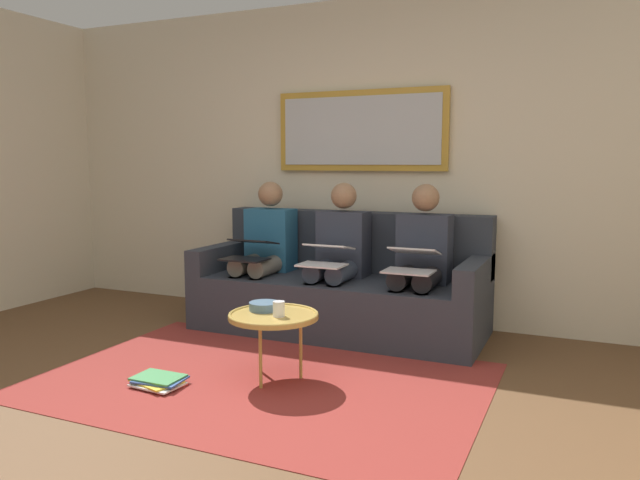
{
  "coord_description": "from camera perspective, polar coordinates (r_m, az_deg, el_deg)",
  "views": [
    {
      "loc": [
        -1.75,
        2.23,
        1.3
      ],
      "look_at": [
        0.0,
        -1.7,
        0.75
      ],
      "focal_mm": 34.45,
      "sensor_mm": 36.0,
      "label": 1
    }
  ],
  "objects": [
    {
      "name": "ground_plane",
      "position": [
        3.14,
        -13.41,
        -18.4
      ],
      "size": [
        6.0,
        5.2,
        0.1
      ],
      "primitive_type": "cube",
      "color": "brown"
    },
    {
      "name": "wall_rear",
      "position": [
        5.14,
        4.12,
        7.27
      ],
      "size": [
        6.0,
        0.12,
        2.6
      ],
      "primitive_type": "cube",
      "color": "beige",
      "rests_on": "ground_plane"
    },
    {
      "name": "area_rug",
      "position": [
        3.77,
        -5.39,
        -12.85
      ],
      "size": [
        2.6,
        1.8,
        0.01
      ],
      "primitive_type": "cube",
      "color": "maroon",
      "rests_on": "ground_plane"
    },
    {
      "name": "couch",
      "position": [
        4.79,
        2.04,
        -4.63
      ],
      "size": [
        2.2,
        0.9,
        0.9
      ],
      "color": "#2D333D",
      "rests_on": "ground_plane"
    },
    {
      "name": "framed_mirror",
      "position": [
        5.05,
        3.77,
        10.11
      ],
      "size": [
        1.44,
        0.05,
        0.65
      ],
      "color": "#B7892D"
    },
    {
      "name": "coffee_table",
      "position": [
        3.67,
        -4.34,
        -7.1
      ],
      "size": [
        0.54,
        0.54,
        0.41
      ],
      "color": "tan",
      "rests_on": "ground_plane"
    },
    {
      "name": "cup",
      "position": [
        3.61,
        -3.84,
        -6.4
      ],
      "size": [
        0.07,
        0.07,
        0.09
      ],
      "primitive_type": "cylinder",
      "color": "silver",
      "rests_on": "coffee_table"
    },
    {
      "name": "bowl",
      "position": [
        3.77,
        -5.2,
        -6.14
      ],
      "size": [
        0.19,
        0.19,
        0.05
      ],
      "primitive_type": "cylinder",
      "color": "slate",
      "rests_on": "coffee_table"
    },
    {
      "name": "person_left",
      "position": [
        4.47,
        9.35,
        -1.7
      ],
      "size": [
        0.38,
        0.58,
        1.14
      ],
      "color": "#2D3342",
      "rests_on": "couch"
    },
    {
      "name": "laptop_silver",
      "position": [
        4.24,
        8.54,
        -1.84
      ],
      "size": [
        0.33,
        0.38,
        0.16
      ],
      "color": "silver"
    },
    {
      "name": "person_middle",
      "position": [
        4.67,
        1.74,
        -1.22
      ],
      "size": [
        0.38,
        0.58,
        1.14
      ],
      "color": "#2D3342",
      "rests_on": "couch"
    },
    {
      "name": "laptop_white",
      "position": [
        4.45,
        0.55,
        -1.36
      ],
      "size": [
        0.33,
        0.36,
        0.15
      ],
      "color": "white"
    },
    {
      "name": "person_right",
      "position": [
        4.95,
        -5.14,
        -0.77
      ],
      "size": [
        0.38,
        0.58,
        1.14
      ],
      "color": "#235B84",
      "rests_on": "couch"
    },
    {
      "name": "laptop_black",
      "position": [
        4.74,
        -6.57,
        -0.85
      ],
      "size": [
        0.34,
        0.37,
        0.15
      ],
      "color": "black"
    },
    {
      "name": "magazine_stack",
      "position": [
        3.79,
        -14.79,
        -12.56
      ],
      "size": [
        0.33,
        0.28,
        0.05
      ],
      "color": "red",
      "rests_on": "ground_plane"
    }
  ]
}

